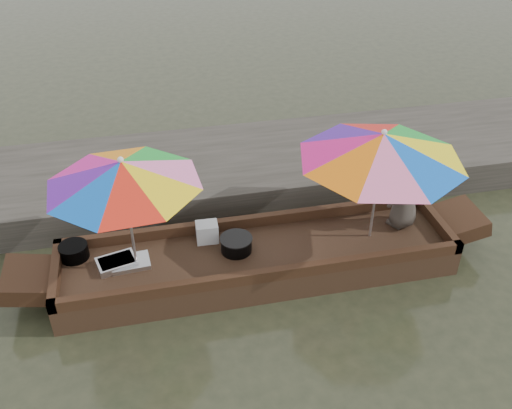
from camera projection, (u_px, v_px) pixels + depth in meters
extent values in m
plane|color=#272C1C|center=(258.00, 272.00, 7.42)|extent=(80.00, 80.00, 0.00)
cube|color=#2D2B26|center=(228.00, 170.00, 9.05)|extent=(22.00, 2.20, 0.50)
cube|color=#321F14|center=(258.00, 262.00, 7.32)|extent=(5.02, 1.20, 0.35)
cylinder|color=black|center=(74.00, 251.00, 7.07)|extent=(0.36, 0.36, 0.19)
cube|color=silver|center=(117.00, 263.00, 6.96)|extent=(0.53, 0.43, 0.09)
cube|color=silver|center=(131.00, 263.00, 6.99)|extent=(0.49, 0.35, 0.06)
cylinder|color=black|center=(236.00, 245.00, 7.18)|extent=(0.39, 0.39, 0.18)
cube|color=silver|center=(207.00, 232.00, 7.34)|extent=(0.29, 0.23, 0.26)
imported|color=#3D3630|center=(406.00, 188.00, 7.39)|extent=(0.67, 0.61, 1.14)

